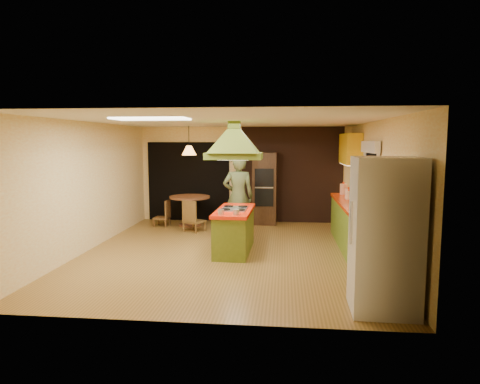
# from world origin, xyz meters

# --- Properties ---
(ground) EXTENTS (6.50, 6.50, 0.00)m
(ground) POSITION_xyz_m (0.00, 0.00, 0.00)
(ground) COLOR olive
(ground) RESTS_ON ground
(room_walls) EXTENTS (5.50, 6.50, 6.50)m
(room_walls) POSITION_xyz_m (0.00, 0.00, 1.25)
(room_walls) COLOR #FFEEB6
(room_walls) RESTS_ON ground
(ceiling_plane) EXTENTS (6.50, 6.50, 0.00)m
(ceiling_plane) POSITION_xyz_m (0.00, 0.00, 2.50)
(ceiling_plane) COLOR silver
(ceiling_plane) RESTS_ON room_walls
(brick_panel) EXTENTS (2.64, 0.03, 2.50)m
(brick_panel) POSITION_xyz_m (1.25, 3.23, 1.25)
(brick_panel) COLOR #381E14
(brick_panel) RESTS_ON ground
(nook_opening) EXTENTS (2.20, 0.03, 2.10)m
(nook_opening) POSITION_xyz_m (-1.50, 3.23, 1.05)
(nook_opening) COLOR black
(nook_opening) RESTS_ON ground
(right_counter) EXTENTS (0.62, 3.05, 0.92)m
(right_counter) POSITION_xyz_m (2.45, 0.60, 0.46)
(right_counter) COLOR olive
(right_counter) RESTS_ON ground
(upper_cabinets) EXTENTS (0.34, 1.40, 0.70)m
(upper_cabinets) POSITION_xyz_m (2.57, 2.20, 1.95)
(upper_cabinets) COLOR yellow
(upper_cabinets) RESTS_ON room_walls
(window_right) EXTENTS (0.12, 1.35, 1.06)m
(window_right) POSITION_xyz_m (2.70, 0.40, 1.77)
(window_right) COLOR black
(window_right) RESTS_ON room_walls
(fluor_panel) EXTENTS (1.20, 0.60, 0.03)m
(fluor_panel) POSITION_xyz_m (-1.10, -1.20, 2.48)
(fluor_panel) COLOR white
(fluor_panel) RESTS_ON ceiling_plane
(kitchen_island) EXTENTS (0.70, 1.66, 0.84)m
(kitchen_island) POSITION_xyz_m (0.10, 0.08, 0.42)
(kitchen_island) COLOR #61701C
(kitchen_island) RESTS_ON ground
(range_hood) EXTENTS (1.05, 0.76, 0.80)m
(range_hood) POSITION_xyz_m (0.10, 0.08, 2.25)
(range_hood) COLOR #526318
(range_hood) RESTS_ON ceiling_plane
(man) EXTENTS (0.72, 0.52, 1.84)m
(man) POSITION_xyz_m (0.05, 1.25, 0.92)
(man) COLOR #434D29
(man) RESTS_ON ground
(refrigerator) EXTENTS (0.82, 0.78, 1.94)m
(refrigerator) POSITION_xyz_m (2.30, -2.63, 0.97)
(refrigerator) COLOR silver
(refrigerator) RESTS_ON ground
(wall_oven) EXTENTS (0.62, 0.61, 1.84)m
(wall_oven) POSITION_xyz_m (0.55, 2.95, 0.92)
(wall_oven) COLOR #402714
(wall_oven) RESTS_ON ground
(dining_table) EXTENTS (1.01, 1.01, 0.76)m
(dining_table) POSITION_xyz_m (-1.30, 2.45, 0.53)
(dining_table) COLOR brown
(dining_table) RESTS_ON ground
(chair_left) EXTENTS (0.39, 0.39, 0.66)m
(chair_left) POSITION_xyz_m (-2.00, 2.35, 0.33)
(chair_left) COLOR brown
(chair_left) RESTS_ON ground
(chair_near) EXTENTS (0.56, 0.56, 0.76)m
(chair_near) POSITION_xyz_m (-1.05, 1.80, 0.38)
(chair_near) COLOR brown
(chair_near) RESTS_ON ground
(pendant_lamp) EXTENTS (0.47, 0.47, 0.23)m
(pendant_lamp) POSITION_xyz_m (-1.30, 2.45, 1.90)
(pendant_lamp) COLOR #FF9E3F
(pendant_lamp) RESTS_ON ceiling_plane
(canister_large) EXTENTS (0.18, 0.18, 0.24)m
(canister_large) POSITION_xyz_m (2.40, 1.89, 1.04)
(canister_large) COLOR beige
(canister_large) RESTS_ON right_counter
(canister_medium) EXTENTS (0.19, 0.19, 0.21)m
(canister_medium) POSITION_xyz_m (2.40, 1.12, 1.02)
(canister_medium) COLOR beige
(canister_medium) RESTS_ON right_counter
(canister_small) EXTENTS (0.17, 0.17, 0.17)m
(canister_small) POSITION_xyz_m (2.40, 1.05, 1.01)
(canister_small) COLOR #F1E2C2
(canister_small) RESTS_ON right_counter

